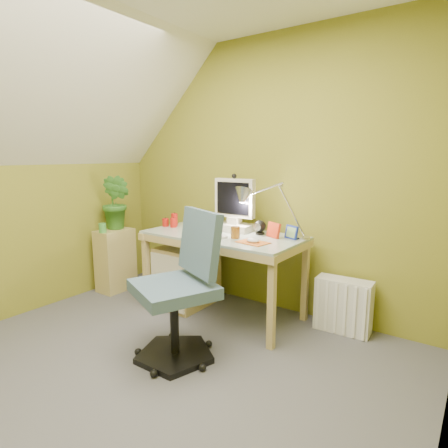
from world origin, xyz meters
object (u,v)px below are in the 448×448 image
Objects in this scene: potted_plant at (116,202)px; radiator at (343,305)px; side_ledge at (116,260)px; monitor at (235,201)px; desk at (223,274)px; task_chair at (173,286)px; desk_lamp at (281,198)px.

potted_plant is 1.30× the size of radiator.
side_ledge is 2.27m from radiator.
monitor is 1.29m from potted_plant.
desk is 2.44× the size of potted_plant.
task_chair is 2.44× the size of radiator.
task_chair is 1.38m from radiator.
side_ledge is at bearing -167.79° from monitor.
side_ledge is (-1.26, -0.14, -0.04)m from desk.
task_chair is (1.41, -0.69, -0.39)m from potted_plant.
task_chair is at bearing -130.05° from radiator.
desk_lamp is 1.17× the size of potted_plant.
desk is 0.84m from desk_lamp.
desk is 0.65m from monitor.
task_chair reaches higher than desk.
desk_lamp reaches higher than radiator.
radiator is (2.23, 0.37, -0.70)m from potted_plant.
side_ledge is 1.15× the size of potted_plant.
monitor is 1.46m from side_ledge.
desk is at bearing -152.02° from desk_lamp.
radiator is (2.23, 0.42, -0.10)m from side_ledge.
side_ledge is 1.49× the size of radiator.
desk is 1.02m from radiator.
desk_lamp is at bearing -171.46° from radiator.
monitor is 0.45m from desk_lamp.
monitor is (0.00, 0.18, 0.63)m from desk.
desk_lamp is at bearing 10.56° from side_ledge.
side_ledge is 1.56m from task_chair.
monitor reaches higher than task_chair.
side_ledge is at bearing -163.26° from desk_lamp.
radiator is at bearing 10.64° from side_ledge.
desk is 1.27m from side_ledge.
monitor is at bearing -176.47° from radiator.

